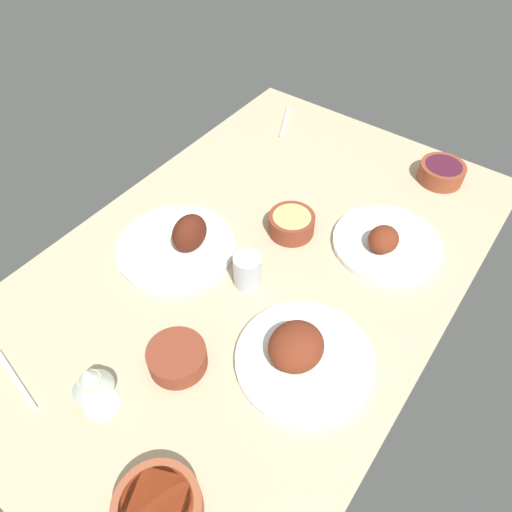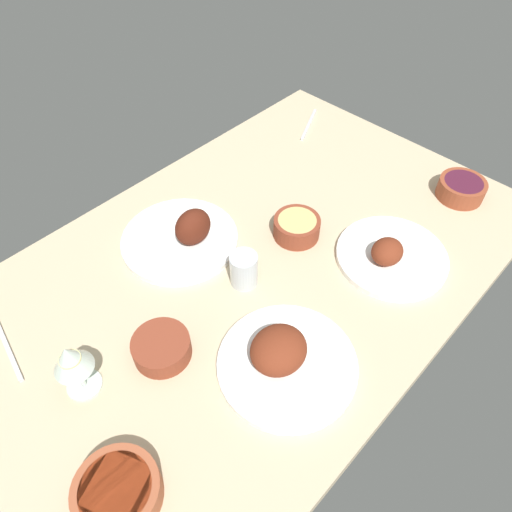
{
  "view_description": "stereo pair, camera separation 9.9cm",
  "coord_description": "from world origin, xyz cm",
  "px_view_note": "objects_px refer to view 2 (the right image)",
  "views": [
    {
      "loc": [
        -61.76,
        -45.3,
        92.49
      ],
      "look_at": [
        0.0,
        0.0,
        6.0
      ],
      "focal_mm": 33.47,
      "sensor_mm": 36.0,
      "label": 1
    },
    {
      "loc": [
        -55.37,
        -52.91,
        92.49
      ],
      "look_at": [
        0.0,
        0.0,
        6.0
      ],
      "focal_mm": 33.47,
      "sensor_mm": 36.0,
      "label": 2
    }
  ],
  "objects_px": {
    "plate_near_viewer": "(391,255)",
    "bowl_sauce": "(118,492)",
    "bowl_onions": "(461,188)",
    "bowl_pasta": "(297,227)",
    "fork_loose": "(309,124)",
    "water_tumbler": "(244,270)",
    "bowl_potatoes": "(161,347)",
    "spoon_loose": "(9,350)",
    "plate_center_main": "(184,236)",
    "wine_glass": "(71,361)",
    "plate_far_side": "(284,358)"
  },
  "relations": [
    {
      "from": "spoon_loose",
      "to": "plate_near_viewer",
      "type": "bearing_deg",
      "value": -108.81
    },
    {
      "from": "plate_far_side",
      "to": "bowl_sauce",
      "type": "height_order",
      "value": "plate_far_side"
    },
    {
      "from": "plate_near_viewer",
      "to": "water_tumbler",
      "type": "height_order",
      "value": "water_tumbler"
    },
    {
      "from": "bowl_onions",
      "to": "water_tumbler",
      "type": "distance_m",
      "value": 0.67
    },
    {
      "from": "plate_center_main",
      "to": "water_tumbler",
      "type": "xyz_separation_m",
      "value": [
        0.01,
        -0.2,
        0.02
      ]
    },
    {
      "from": "bowl_sauce",
      "to": "bowl_potatoes",
      "type": "bearing_deg",
      "value": 36.24
    },
    {
      "from": "plate_center_main",
      "to": "bowl_onions",
      "type": "xyz_separation_m",
      "value": [
        0.64,
        -0.42,
        0.0
      ]
    },
    {
      "from": "bowl_sauce",
      "to": "bowl_onions",
      "type": "distance_m",
      "value": 1.11
    },
    {
      "from": "bowl_pasta",
      "to": "fork_loose",
      "type": "relative_size",
      "value": 0.66
    },
    {
      "from": "bowl_sauce",
      "to": "spoon_loose",
      "type": "relative_size",
      "value": 0.87
    },
    {
      "from": "spoon_loose",
      "to": "water_tumbler",
      "type": "bearing_deg",
      "value": -104.64
    },
    {
      "from": "plate_near_viewer",
      "to": "spoon_loose",
      "type": "bearing_deg",
      "value": 150.51
    },
    {
      "from": "plate_center_main",
      "to": "water_tumbler",
      "type": "relative_size",
      "value": 3.4
    },
    {
      "from": "plate_near_viewer",
      "to": "water_tumbler",
      "type": "xyz_separation_m",
      "value": [
        -0.3,
        0.21,
        0.03
      ]
    },
    {
      "from": "plate_near_viewer",
      "to": "plate_far_side",
      "type": "bearing_deg",
      "value": -179.8
    },
    {
      "from": "bowl_pasta",
      "to": "wine_glass",
      "type": "distance_m",
      "value": 0.62
    },
    {
      "from": "plate_near_viewer",
      "to": "bowl_pasta",
      "type": "relative_size",
      "value": 2.29
    },
    {
      "from": "plate_near_viewer",
      "to": "bowl_pasta",
      "type": "height_order",
      "value": "plate_near_viewer"
    },
    {
      "from": "water_tumbler",
      "to": "fork_loose",
      "type": "height_order",
      "value": "water_tumbler"
    },
    {
      "from": "plate_near_viewer",
      "to": "wine_glass",
      "type": "xyz_separation_m",
      "value": [
        -0.7,
        0.25,
        0.08
      ]
    },
    {
      "from": "water_tumbler",
      "to": "spoon_loose",
      "type": "xyz_separation_m",
      "value": [
        -0.48,
        0.23,
        -0.04
      ]
    },
    {
      "from": "plate_center_main",
      "to": "plate_near_viewer",
      "type": "bearing_deg",
      "value": -52.91
    },
    {
      "from": "bowl_onions",
      "to": "bowl_pasta",
      "type": "distance_m",
      "value": 0.49
    },
    {
      "from": "bowl_potatoes",
      "to": "water_tumbler",
      "type": "distance_m",
      "value": 0.26
    },
    {
      "from": "plate_near_viewer",
      "to": "bowl_potatoes",
      "type": "height_order",
      "value": "plate_near_viewer"
    },
    {
      "from": "bowl_potatoes",
      "to": "spoon_loose",
      "type": "bearing_deg",
      "value": 132.86
    },
    {
      "from": "spoon_loose",
      "to": "wine_glass",
      "type": "bearing_deg",
      "value": -149.09
    },
    {
      "from": "plate_near_viewer",
      "to": "bowl_sauce",
      "type": "height_order",
      "value": "plate_near_viewer"
    },
    {
      "from": "plate_near_viewer",
      "to": "fork_loose",
      "type": "distance_m",
      "value": 0.6
    },
    {
      "from": "bowl_potatoes",
      "to": "bowl_onions",
      "type": "distance_m",
      "value": 0.91
    },
    {
      "from": "bowl_potatoes",
      "to": "wine_glass",
      "type": "bearing_deg",
      "value": 159.96
    },
    {
      "from": "fork_loose",
      "to": "spoon_loose",
      "type": "bearing_deg",
      "value": -21.3
    },
    {
      "from": "wine_glass",
      "to": "water_tumbler",
      "type": "distance_m",
      "value": 0.42
    },
    {
      "from": "bowl_pasta",
      "to": "fork_loose",
      "type": "distance_m",
      "value": 0.5
    },
    {
      "from": "plate_center_main",
      "to": "plate_far_side",
      "type": "height_order",
      "value": "plate_center_main"
    },
    {
      "from": "bowl_pasta",
      "to": "wine_glass",
      "type": "height_order",
      "value": "wine_glass"
    },
    {
      "from": "fork_loose",
      "to": "plate_near_viewer",
      "type": "bearing_deg",
      "value": 33.1
    },
    {
      "from": "bowl_onions",
      "to": "water_tumbler",
      "type": "bearing_deg",
      "value": 160.89
    },
    {
      "from": "plate_center_main",
      "to": "fork_loose",
      "type": "height_order",
      "value": "plate_center_main"
    },
    {
      "from": "wine_glass",
      "to": "spoon_loose",
      "type": "bearing_deg",
      "value": 110.23
    },
    {
      "from": "bowl_sauce",
      "to": "bowl_pasta",
      "type": "bearing_deg",
      "value": 15.53
    },
    {
      "from": "plate_near_viewer",
      "to": "bowl_sauce",
      "type": "bearing_deg",
      "value": 177.61
    },
    {
      "from": "bowl_sauce",
      "to": "bowl_potatoes",
      "type": "xyz_separation_m",
      "value": [
        0.23,
        0.17,
        -0.0
      ]
    },
    {
      "from": "wine_glass",
      "to": "water_tumbler",
      "type": "bearing_deg",
      "value": -6.04
    },
    {
      "from": "plate_far_side",
      "to": "bowl_pasta",
      "type": "relative_size",
      "value": 2.43
    },
    {
      "from": "plate_far_side",
      "to": "wine_glass",
      "type": "height_order",
      "value": "wine_glass"
    },
    {
      "from": "spoon_loose",
      "to": "plate_far_side",
      "type": "bearing_deg",
      "value": -128.7
    },
    {
      "from": "plate_near_viewer",
      "to": "water_tumbler",
      "type": "distance_m",
      "value": 0.36
    },
    {
      "from": "bowl_pasta",
      "to": "spoon_loose",
      "type": "bearing_deg",
      "value": 162.5
    },
    {
      "from": "bowl_onions",
      "to": "fork_loose",
      "type": "xyz_separation_m",
      "value": [
        -0.02,
        0.52,
        -0.02
      ]
    }
  ]
}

